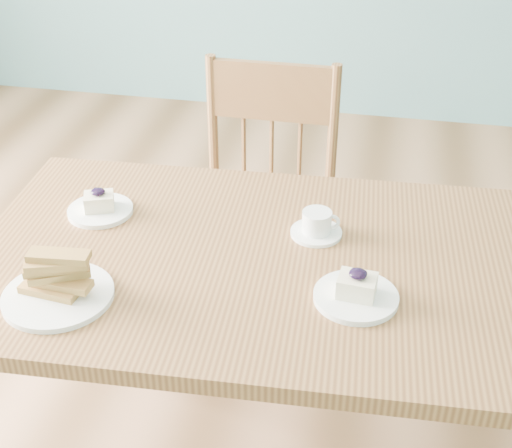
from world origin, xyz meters
name	(u,v)px	position (x,y,z in m)	size (l,w,h in m)	color
dining_table	(276,284)	(0.03, -0.02, 0.66)	(1.40, 0.85, 0.73)	olive
dining_chair	(263,214)	(-0.11, 0.58, 0.47)	(0.42, 0.40, 0.92)	olive
cheesecake_plate_near	(356,292)	(0.22, -0.13, 0.75)	(0.17, 0.17, 0.07)	white
cheesecake_plate_far	(100,207)	(-0.42, 0.09, 0.75)	(0.16, 0.16, 0.07)	white
coffee_cup	(317,225)	(0.11, 0.10, 0.76)	(0.12, 0.12, 0.06)	white
biscotti_plate	(56,285)	(-0.38, -0.24, 0.76)	(0.23, 0.23, 0.10)	white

